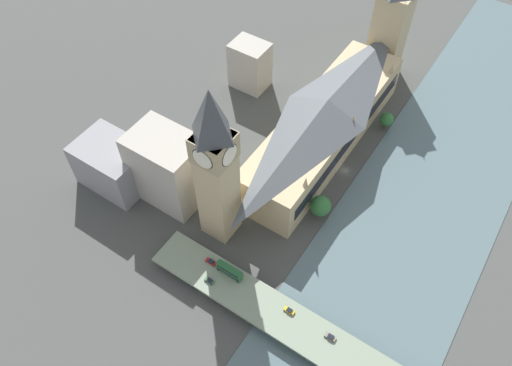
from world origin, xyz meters
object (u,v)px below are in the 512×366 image
(double_decker_bus_lead, at_px, (229,271))
(car_southbound_tail, at_px, (209,281))
(car_northbound_lead, at_px, (330,337))
(victoria_tower, at_px, (390,29))
(car_southbound_mid, at_px, (211,262))
(car_northbound_mid, at_px, (289,310))
(clock_tower, at_px, (216,166))
(parliament_hall, at_px, (325,124))
(road_bridge, at_px, (340,354))

(double_decker_bus_lead, bearing_deg, car_southbound_tail, 56.13)
(car_northbound_lead, bearing_deg, victoria_tower, -71.87)
(victoria_tower, relative_size, car_southbound_mid, 13.37)
(double_decker_bus_lead, bearing_deg, car_northbound_mid, 179.18)
(clock_tower, distance_m, double_decker_bus_lead, 41.68)
(car_northbound_mid, bearing_deg, double_decker_bus_lead, -0.82)
(car_southbound_tail, bearing_deg, victoria_tower, -89.96)
(clock_tower, height_order, car_northbound_mid, clock_tower)
(clock_tower, bearing_deg, parliament_hall, -101.15)
(clock_tower, relative_size, road_bridge, 0.48)
(car_southbound_tail, bearing_deg, car_northbound_mid, -168.46)
(car_northbound_lead, distance_m, car_southbound_tail, 49.76)
(victoria_tower, relative_size, car_northbound_lead, 14.12)
(parliament_hall, xyz_separation_m, car_southbound_tail, (-0.06, 90.48, -9.07))
(parliament_hall, xyz_separation_m, car_southbound_mid, (4.37, 83.53, -9.08))
(victoria_tower, relative_size, road_bridge, 0.37)
(victoria_tower, distance_m, car_northbound_lead, 160.53)
(car_southbound_tail, bearing_deg, parliament_hall, -89.96)
(victoria_tower, xyz_separation_m, car_southbound_tail, (-0.11, 157.24, -21.85))
(clock_tower, xyz_separation_m, car_southbound_mid, (-8.45, 18.45, -35.14))
(clock_tower, xyz_separation_m, victoria_tower, (-12.77, -131.84, -13.28))
(clock_tower, height_order, road_bridge, clock_tower)
(clock_tower, distance_m, car_northbound_lead, 74.05)
(car_northbound_lead, bearing_deg, road_bridge, 151.77)
(car_northbound_mid, bearing_deg, car_southbound_mid, -0.65)
(double_decker_bus_lead, height_order, car_southbound_tail, double_decker_bus_lead)
(car_northbound_mid, bearing_deg, clock_tower, -22.82)
(road_bridge, height_order, car_southbound_tail, car_southbound_tail)
(car_northbound_mid, xyz_separation_m, car_southbound_mid, (36.40, -0.42, -0.02))
(double_decker_bus_lead, height_order, car_northbound_mid, double_decker_bus_lead)
(clock_tower, relative_size, car_northbound_mid, 18.67)
(car_southbound_mid, relative_size, car_southbound_tail, 1.12)
(parliament_hall, xyz_separation_m, car_northbound_mid, (-32.02, 83.95, -9.06))
(clock_tower, relative_size, victoria_tower, 1.31)
(victoria_tower, distance_m, car_northbound_mid, 155.62)
(car_northbound_lead, xyz_separation_m, car_southbound_tail, (49.39, 6.10, -0.01))
(road_bridge, xyz_separation_m, car_southbound_mid, (59.42, -3.85, 1.58))
(double_decker_bus_lead, height_order, car_southbound_mid, double_decker_bus_lead)
(car_northbound_lead, bearing_deg, double_decker_bus_lead, -1.05)
(parliament_hall, xyz_separation_m, victoria_tower, (0.05, -66.76, 12.78))
(parliament_hall, distance_m, car_northbound_mid, 90.31)
(car_northbound_lead, bearing_deg, car_southbound_mid, -0.90)
(clock_tower, xyz_separation_m, car_northbound_lead, (-62.27, 19.30, -35.12))
(parliament_hall, distance_m, clock_tower, 71.27)
(double_decker_bus_lead, bearing_deg, road_bridge, 175.65)
(double_decker_bus_lead, relative_size, car_northbound_lead, 2.67)
(parliament_hall, relative_size, car_northbound_lead, 26.20)
(parliament_hall, xyz_separation_m, double_decker_bus_lead, (-4.70, 83.56, -6.94))
(parliament_hall, bearing_deg, car_northbound_mid, 110.88)
(car_northbound_mid, bearing_deg, victoria_tower, -77.99)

